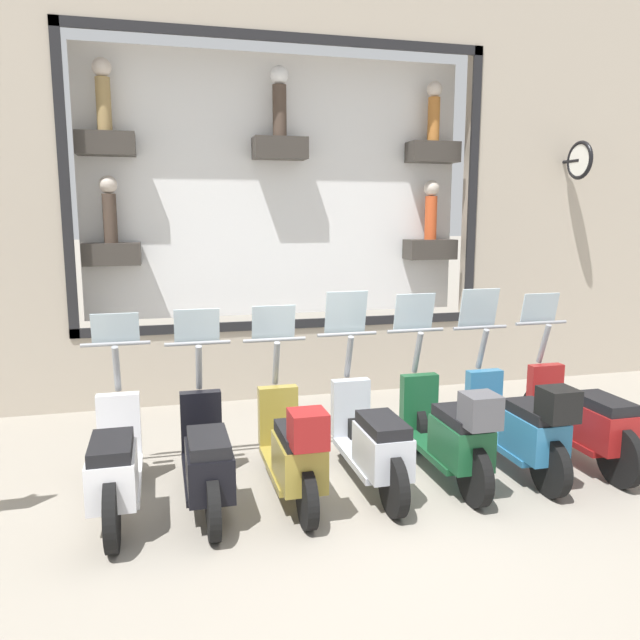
{
  "coord_description": "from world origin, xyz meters",
  "views": [
    {
      "loc": [
        -4.58,
        1.59,
        2.44
      ],
      "look_at": [
        1.88,
        -0.07,
        1.3
      ],
      "focal_mm": 35.0,
      "sensor_mm": 36.0,
      "label": 1
    }
  ],
  "objects_px": {
    "scooter_red_0": "(583,420)",
    "scooter_olive_4": "(293,449)",
    "scooter_green_2": "(449,432)",
    "scooter_silver_3": "(372,441)",
    "scooter_black_5": "(207,458)",
    "scooter_white_6": "(115,465)",
    "scooter_teal_1": "(520,425)"
  },
  "relations": [
    {
      "from": "scooter_red_0",
      "to": "scooter_olive_4",
      "type": "height_order",
      "value": "scooter_red_0"
    },
    {
      "from": "scooter_red_0",
      "to": "scooter_green_2",
      "type": "xyz_separation_m",
      "value": [
        -0.06,
        1.45,
        0.03
      ]
    },
    {
      "from": "scooter_silver_3",
      "to": "scooter_olive_4",
      "type": "relative_size",
      "value": 1.0
    },
    {
      "from": "scooter_red_0",
      "to": "scooter_black_5",
      "type": "relative_size",
      "value": 1.01
    },
    {
      "from": "scooter_green_2",
      "to": "scooter_white_6",
      "type": "distance_m",
      "value": 2.91
    },
    {
      "from": "scooter_red_0",
      "to": "scooter_white_6",
      "type": "xyz_separation_m",
      "value": [
        -0.0,
        4.36,
        -0.0
      ]
    },
    {
      "from": "scooter_red_0",
      "to": "scooter_silver_3",
      "type": "distance_m",
      "value": 2.18
    },
    {
      "from": "scooter_teal_1",
      "to": "scooter_silver_3",
      "type": "distance_m",
      "value": 1.45
    },
    {
      "from": "scooter_olive_4",
      "to": "scooter_red_0",
      "type": "bearing_deg",
      "value": -88.62
    },
    {
      "from": "scooter_silver_3",
      "to": "scooter_teal_1",
      "type": "bearing_deg",
      "value": -92.38
    },
    {
      "from": "scooter_teal_1",
      "to": "scooter_green_2",
      "type": "height_order",
      "value": "scooter_teal_1"
    },
    {
      "from": "scooter_green_2",
      "to": "scooter_olive_4",
      "type": "relative_size",
      "value": 1.01
    },
    {
      "from": "scooter_red_0",
      "to": "scooter_teal_1",
      "type": "height_order",
      "value": "scooter_teal_1"
    },
    {
      "from": "scooter_red_0",
      "to": "scooter_green_2",
      "type": "relative_size",
      "value": 1.0
    },
    {
      "from": "scooter_silver_3",
      "to": "scooter_black_5",
      "type": "distance_m",
      "value": 1.45
    },
    {
      "from": "scooter_silver_3",
      "to": "scooter_olive_4",
      "type": "height_order",
      "value": "scooter_silver_3"
    },
    {
      "from": "scooter_olive_4",
      "to": "scooter_teal_1",
      "type": "bearing_deg",
      "value": -89.76
    },
    {
      "from": "scooter_silver_3",
      "to": "scooter_black_5",
      "type": "bearing_deg",
      "value": 90.24
    },
    {
      "from": "scooter_teal_1",
      "to": "scooter_green_2",
      "type": "bearing_deg",
      "value": 89.99
    },
    {
      "from": "scooter_teal_1",
      "to": "scooter_olive_4",
      "type": "height_order",
      "value": "scooter_teal_1"
    },
    {
      "from": "scooter_green_2",
      "to": "scooter_olive_4",
      "type": "bearing_deg",
      "value": 90.37
    },
    {
      "from": "scooter_green_2",
      "to": "scooter_olive_4",
      "type": "distance_m",
      "value": 1.45
    },
    {
      "from": "scooter_teal_1",
      "to": "scooter_black_5",
      "type": "distance_m",
      "value": 2.91
    },
    {
      "from": "scooter_green_2",
      "to": "scooter_black_5",
      "type": "relative_size",
      "value": 1.0
    },
    {
      "from": "scooter_red_0",
      "to": "scooter_teal_1",
      "type": "distance_m",
      "value": 0.73
    },
    {
      "from": "scooter_silver_3",
      "to": "scooter_white_6",
      "type": "distance_m",
      "value": 2.18
    },
    {
      "from": "scooter_teal_1",
      "to": "scooter_silver_3",
      "type": "height_order",
      "value": "scooter_silver_3"
    },
    {
      "from": "scooter_olive_4",
      "to": "scooter_white_6",
      "type": "distance_m",
      "value": 1.45
    },
    {
      "from": "scooter_red_0",
      "to": "scooter_white_6",
      "type": "relative_size",
      "value": 1.0
    },
    {
      "from": "scooter_red_0",
      "to": "scooter_black_5",
      "type": "distance_m",
      "value": 3.63
    },
    {
      "from": "scooter_red_0",
      "to": "scooter_silver_3",
      "type": "relative_size",
      "value": 1.0
    },
    {
      "from": "scooter_silver_3",
      "to": "scooter_white_6",
      "type": "bearing_deg",
      "value": 90.03
    }
  ]
}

